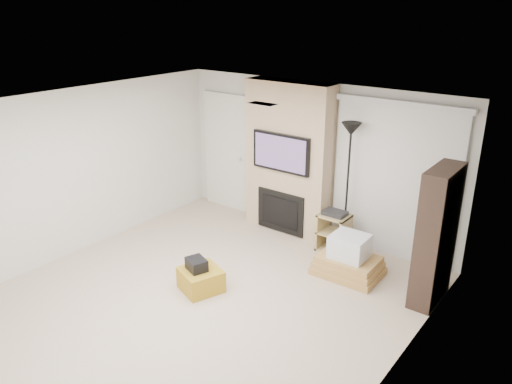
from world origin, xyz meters
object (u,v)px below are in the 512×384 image
Objects in this scene: ottoman at (201,280)px; floor_lamp at (350,151)px; av_stand at (334,230)px; box_stack at (349,260)px; bookshelf at (436,236)px.

ottoman is 2.85m from floor_lamp.
av_stand is at bearing 67.78° from ottoman.
floor_lamp reaches higher than box_stack.
ottoman is 0.25× the size of floor_lamp.
av_stand reaches higher than box_stack.
bookshelf is (2.52, 1.64, 0.75)m from ottoman.
av_stand reaches higher than ottoman.
av_stand is (-0.08, -0.19, -1.24)m from floor_lamp.
ottoman is 2.09m from box_stack.
floor_lamp is 1.59m from box_stack.
av_stand is 1.81m from bookshelf.
floor_lamp is at bearing 122.14° from box_stack.
floor_lamp is 1.12× the size of bookshelf.
floor_lamp reaches higher than bookshelf.
ottoman is at bearing -131.54° from box_stack.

